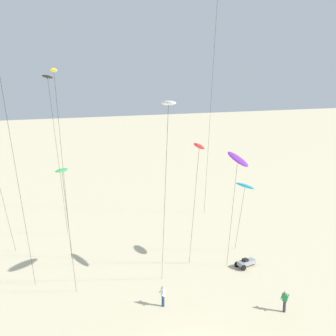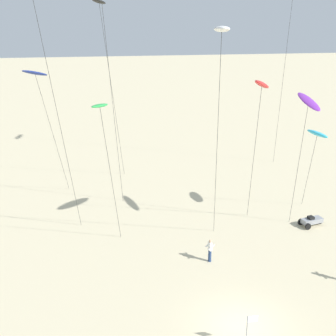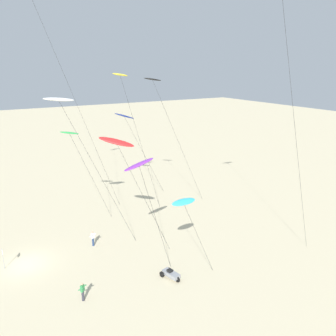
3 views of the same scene
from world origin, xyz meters
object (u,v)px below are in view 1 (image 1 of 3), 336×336
object	(u,v)px
kite_flyer_nearest	(163,295)
kite_red	(199,147)
kite_white	(168,105)
kite_flyer_middle	(285,301)
kite_purple	(238,160)
kite_cyan	(245,186)
beach_buggy	(246,263)
kite_green	(62,173)
kite_black	(48,81)
kite_yellow	(54,76)

from	to	relation	value
kite_flyer_nearest	kite_red	bearing A→B (deg)	27.09
kite_white	kite_flyer_middle	bearing A→B (deg)	-9.90
kite_purple	kite_cyan	bearing A→B (deg)	51.73
kite_red	kite_flyer_middle	distance (m)	13.00
beach_buggy	kite_flyer_nearest	bearing A→B (deg)	-155.73
kite_white	kite_green	bearing A→B (deg)	160.08
kite_green	kite_white	world-z (taller)	kite_white
kite_cyan	kite_flyer_middle	bearing A→B (deg)	-97.49
kite_flyer_middle	kite_flyer_nearest	bearing A→B (deg)	156.23
kite_purple	beach_buggy	xyz separation A→B (m)	(2.14, 1.84, -9.95)
beach_buggy	kite_black	bearing A→B (deg)	156.29
kite_yellow	kite_flyer_middle	xyz separation A→B (m)	(14.75, -10.30, -16.07)
kite_flyer_nearest	kite_flyer_middle	distance (m)	8.99
kite_flyer_nearest	beach_buggy	world-z (taller)	kite_flyer_nearest
kite_black	kite_green	bearing A→B (deg)	-91.33
kite_red	kite_purple	bearing A→B (deg)	8.26
kite_black	kite_cyan	size ratio (longest dim) A/B	2.24
kite_green	kite_flyer_middle	world-z (taller)	kite_green
kite_green	kite_flyer_nearest	size ratio (longest dim) A/B	6.75
kite_cyan	kite_green	size ratio (longest dim) A/B	0.67
kite_white	kite_red	bearing A→B (deg)	45.95
kite_green	beach_buggy	world-z (taller)	kite_green
kite_white	beach_buggy	size ratio (longest dim) A/B	7.40
kite_purple	kite_red	distance (m)	3.82
kite_yellow	beach_buggy	distance (m)	22.94
kite_cyan	kite_red	size ratio (longest dim) A/B	0.61
kite_purple	kite_yellow	bearing A→B (deg)	162.10
kite_red	kite_flyer_nearest	xyz separation A→B (m)	(-3.49, -1.79, -10.83)
kite_purple	kite_white	bearing A→B (deg)	-148.84
kite_red	kite_white	world-z (taller)	kite_white
kite_purple	beach_buggy	world-z (taller)	kite_purple
kite_yellow	kite_flyer_nearest	size ratio (longest dim) A/B	10.57
kite_white	kite_black	bearing A→B (deg)	115.69
kite_green	kite_red	distance (m)	10.55
kite_green	kite_flyer_middle	size ratio (longest dim) A/B	6.75
kite_flyer_middle	kite_black	bearing A→B (deg)	135.34
kite_flyer_nearest	kite_purple	bearing A→B (deg)	18.11
kite_black	kite_red	distance (m)	14.55
kite_yellow	kite_cyan	bearing A→B (deg)	-4.94
kite_flyer_nearest	beach_buggy	xyz separation A→B (m)	(9.18, 4.14, -0.46)
kite_red	beach_buggy	bearing A→B (deg)	22.47
beach_buggy	kite_flyer_middle	bearing A→B (deg)	-96.97
kite_cyan	kite_green	distance (m)	17.46
kite_cyan	beach_buggy	bearing A→B (deg)	-100.96
kite_cyan	kite_red	bearing A→B (deg)	-149.26
kite_yellow	kite_flyer_nearest	bearing A→B (deg)	-45.67
kite_white	kite_flyer_middle	size ratio (longest dim) A/B	9.44
kite_yellow	beach_buggy	size ratio (longest dim) A/B	8.30
kite_cyan	beach_buggy	size ratio (longest dim) A/B	3.57
kite_cyan	kite_purple	bearing A→B (deg)	-128.27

